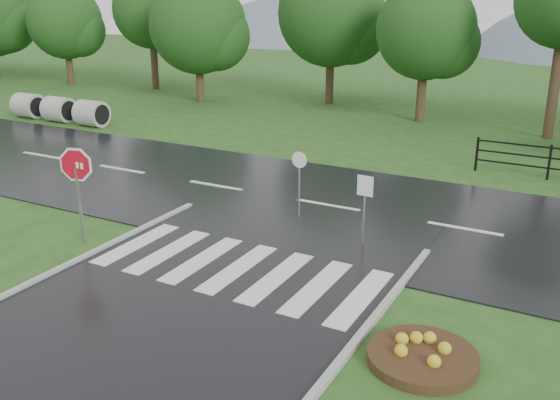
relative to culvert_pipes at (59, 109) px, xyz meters
The scene contains 9 objects.
ground 22.23m from the culvert_pipes, 42.46° to the right, with size 120.00×120.00×0.00m, color #25501A.
main_road 17.15m from the culvert_pipes, 16.96° to the right, with size 90.00×8.00×0.04m, color black.
crosswalk 19.21m from the culvert_pipes, 31.39° to the right, with size 6.50×2.80×0.02m.
treeline 19.59m from the culvert_pipes, 27.36° to the left, with size 83.20×5.20×10.00m.
culvert_pipes is the anchor object (origin of this frame).
stop_sign 15.99m from the culvert_pipes, 40.97° to the right, with size 1.12×0.36×2.63m.
flower_bed 24.15m from the culvert_pipes, 28.76° to the right, with size 1.92×1.92×0.38m.
reg_sign_small 19.85m from the culvert_pipes, 21.85° to the right, with size 0.42×0.06×1.87m.
reg_sign_round 17.30m from the culvert_pipes, 21.45° to the right, with size 0.45×0.07×1.94m.
Camera 1 is at (7.05, -5.97, 6.17)m, focal length 40.00 mm.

